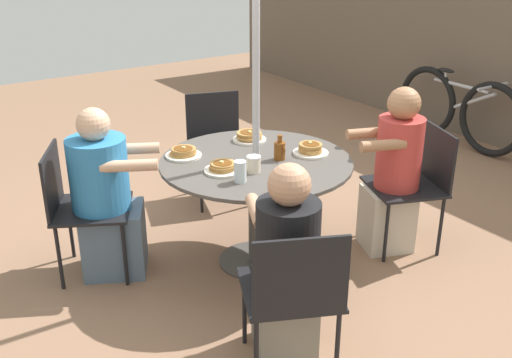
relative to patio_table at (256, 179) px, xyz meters
name	(u,v)px	position (x,y,z in m)	size (l,w,h in m)	color
ground_plane	(256,261)	(0.00, 0.00, -0.60)	(12.00, 12.00, 0.00)	#8C664C
patio_table	(256,179)	(0.00, 0.00, 0.00)	(1.21, 1.21, 0.73)	#4C4742
umbrella_pole	(256,116)	(0.00, 0.00, 0.42)	(0.05, 0.05, 2.03)	#ADADB2
patio_chair_north	(294,290)	(1.01, -0.47, -0.10)	(0.61, 0.61, 0.84)	black
diner_north	(286,271)	(0.85, -0.40, -0.10)	(0.53, 0.47, 1.08)	gray
patio_chair_east	(416,179)	(0.41, 1.03, -0.10)	(0.60, 0.60, 0.84)	black
diner_east	(394,176)	(0.35, 0.88, -0.06)	(0.44, 0.52, 1.14)	beige
patio_chair_south	(217,139)	(-1.06, 0.34, -0.10)	(0.58, 0.58, 0.84)	black
patio_chair_west	(78,202)	(-0.52, -0.98, -0.10)	(0.62, 0.62, 0.84)	black
diner_west	(106,201)	(-0.44, -0.83, -0.10)	(0.55, 0.61, 1.09)	slate
pancake_plate_a	(183,153)	(-0.31, -0.34, 0.15)	(0.23, 0.23, 0.07)	silver
pancake_plate_b	(310,150)	(0.11, 0.35, 0.16)	(0.23, 0.23, 0.08)	silver
pancake_plate_c	(250,137)	(-0.33, 0.17, 0.15)	(0.23, 0.23, 0.07)	silver
pancake_plate_d	(223,168)	(0.04, -0.27, 0.15)	(0.23, 0.23, 0.07)	silver
syrup_bottle	(280,150)	(0.07, 0.13, 0.19)	(0.09, 0.07, 0.16)	brown
coffee_cup	(254,164)	(0.15, -0.12, 0.18)	(0.09, 0.09, 0.10)	beige
drinking_glass_a	(240,172)	(0.23, -0.27, 0.19)	(0.07, 0.07, 0.12)	silver
bicycle	(458,109)	(-0.79, 3.00, -0.22)	(1.52, 0.44, 0.75)	black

